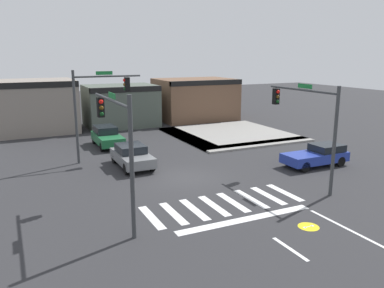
# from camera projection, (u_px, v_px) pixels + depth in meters

# --- Properties ---
(ground_plane) EXTENTS (120.00, 120.00, 0.00)m
(ground_plane) POSITION_uv_depth(u_px,v_px,m) (185.00, 178.00, 22.99)
(ground_plane) COLOR #2B2B2D
(crosswalk_near) EXTENTS (7.87, 2.78, 0.01)m
(crosswalk_near) POSITION_uv_depth(u_px,v_px,m) (224.00, 204.00, 19.03)
(crosswalk_near) COLOR silver
(crosswalk_near) RESTS_ON ground_plane
(lane_markings) EXTENTS (6.80, 20.25, 0.01)m
(lane_markings) POSITION_uv_depth(u_px,v_px,m) (366.00, 275.00, 12.88)
(lane_markings) COLOR white
(lane_markings) RESTS_ON ground_plane
(bike_detector_marking) EXTENTS (0.90, 0.90, 0.01)m
(bike_detector_marking) POSITION_uv_depth(u_px,v_px,m) (309.00, 227.00, 16.52)
(bike_detector_marking) COLOR yellow
(bike_detector_marking) RESTS_ON ground_plane
(curb_corner_northeast) EXTENTS (10.00, 10.60, 0.15)m
(curb_corner_northeast) POSITION_uv_depth(u_px,v_px,m) (228.00, 135.00, 34.82)
(curb_corner_northeast) COLOR gray
(curb_corner_northeast) RESTS_ON ground_plane
(storefront_row) EXTENTS (24.05, 6.69, 4.81)m
(storefront_row) POSITION_uv_depth(u_px,v_px,m) (124.00, 103.00, 39.90)
(storefront_row) COLOR gray
(storefront_row) RESTS_ON ground_plane
(traffic_signal_southwest) EXTENTS (0.32, 5.88, 5.72)m
(traffic_signal_southwest) POSITION_uv_depth(u_px,v_px,m) (116.00, 131.00, 16.59)
(traffic_signal_southwest) COLOR #383A3D
(traffic_signal_southwest) RESTS_ON ground_plane
(traffic_signal_southeast) EXTENTS (0.32, 5.48, 5.66)m
(traffic_signal_southeast) POSITION_uv_depth(u_px,v_px,m) (307.00, 114.00, 21.20)
(traffic_signal_southeast) COLOR #383A3D
(traffic_signal_southeast) RESTS_ON ground_plane
(traffic_signal_northwest) EXTENTS (4.56, 0.32, 6.17)m
(traffic_signal_northwest) POSITION_uv_depth(u_px,v_px,m) (98.00, 99.00, 25.83)
(traffic_signal_northwest) COLOR #383A3D
(traffic_signal_northwest) RESTS_ON ground_plane
(car_gray) EXTENTS (1.89, 4.20, 1.43)m
(car_gray) POSITION_uv_depth(u_px,v_px,m) (132.00, 156.00, 25.18)
(car_gray) COLOR slate
(car_gray) RESTS_ON ground_plane
(car_green) EXTENTS (1.80, 4.20, 1.53)m
(car_green) POSITION_uv_depth(u_px,v_px,m) (107.00, 136.00, 30.91)
(car_green) COLOR #1E6638
(car_green) RESTS_ON ground_plane
(car_blue) EXTENTS (4.36, 1.82, 1.37)m
(car_blue) POSITION_uv_depth(u_px,v_px,m) (317.00, 155.00, 25.44)
(car_blue) COLOR #23389E
(car_blue) RESTS_ON ground_plane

